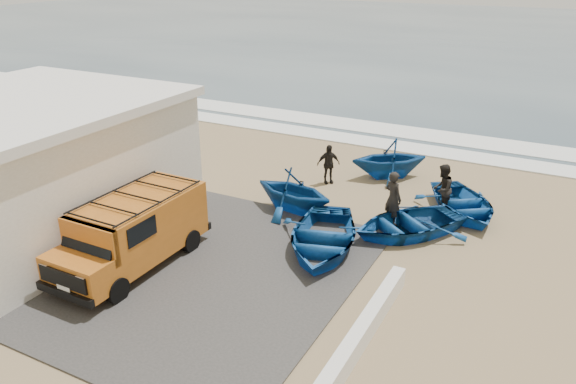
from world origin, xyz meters
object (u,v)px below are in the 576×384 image
at_px(boat_near_left, 322,237).
at_px(boat_mid_right, 463,204).
at_px(building, 22,164).
at_px(fisherman_back, 328,164).
at_px(parapet, 361,334).
at_px(fisherman_middle, 442,189).
at_px(boat_mid_left, 293,190).
at_px(fisherman_front, 393,198).
at_px(van, 134,230).
at_px(boat_near_right, 408,223).
at_px(boat_far_left, 389,158).

bearing_deg(boat_near_left, boat_mid_right, 38.90).
height_order(building, fisherman_back, building).
distance_m(parapet, fisherman_middle, 8.41).
height_order(boat_mid_left, fisherman_front, fisherman_front).
bearing_deg(parapet, building, 175.42).
height_order(parapet, van, van).
distance_m(boat_mid_right, fisherman_middle, 0.93).
relative_size(boat_mid_left, fisherman_middle, 1.70).
height_order(van, boat_mid_right, van).
distance_m(parapet, fisherman_back, 10.36).
distance_m(boat_near_left, fisherman_front, 3.18).
relative_size(boat_near_left, boat_near_right, 1.09).
distance_m(boat_near_left, fisherman_back, 5.72).
bearing_deg(boat_mid_left, fisherman_front, -70.63).
bearing_deg(van, boat_mid_right, 46.72).
bearing_deg(fisherman_back, fisherman_middle, -49.97).
relative_size(van, boat_mid_right, 1.33).
xyz_separation_m(fisherman_front, fisherman_back, (-3.48, 2.46, -0.15)).
relative_size(boat_mid_right, fisherman_back, 2.36).
relative_size(boat_mid_left, boat_far_left, 0.98).
bearing_deg(boat_far_left, fisherman_middle, 10.80).
bearing_deg(van, boat_near_right, 41.45).
bearing_deg(parapet, boat_mid_right, 85.96).
height_order(boat_near_left, boat_mid_left, boat_mid_left).
relative_size(boat_mid_left, fisherman_front, 1.61).
xyz_separation_m(boat_near_left, boat_mid_right, (3.35, 4.80, -0.05)).
xyz_separation_m(building, fisherman_middle, (12.37, 7.38, -1.25)).
xyz_separation_m(van, boat_far_left, (4.38, 10.45, -0.33)).
height_order(van, boat_near_left, van).
distance_m(van, boat_near_right, 8.75).
bearing_deg(parapet, boat_far_left, 104.94).
xyz_separation_m(boat_near_left, boat_far_left, (-0.16, 7.06, 0.38)).
relative_size(van, fisherman_back, 3.13).
xyz_separation_m(boat_far_left, fisherman_front, (1.51, -4.22, 0.13)).
height_order(boat_near_left, boat_near_right, boat_near_left).
bearing_deg(fisherman_middle, fisherman_back, -98.39).
distance_m(boat_mid_right, fisherman_back, 5.53).
bearing_deg(boat_far_left, fisherman_back, -85.40).
xyz_separation_m(boat_mid_left, boat_mid_right, (5.50, 2.61, -0.42)).
distance_m(boat_far_left, fisherman_back, 2.65).
relative_size(boat_far_left, fisherman_middle, 1.73).
bearing_deg(building, van, -6.23).
height_order(boat_near_right, fisherman_back, fisherman_back).
xyz_separation_m(building, boat_mid_left, (7.61, 5.01, -1.35)).
distance_m(parapet, boat_far_left, 11.28).
xyz_separation_m(boat_near_left, boat_near_right, (2.06, 2.31, -0.04)).
bearing_deg(van, parapet, -2.70).
bearing_deg(boat_near_right, building, -117.32).
bearing_deg(boat_near_right, boat_near_left, -92.56).
relative_size(boat_near_left, fisherman_back, 2.68).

